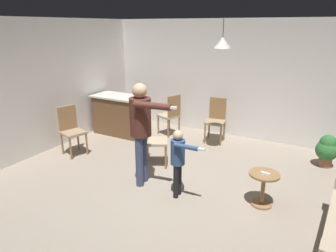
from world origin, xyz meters
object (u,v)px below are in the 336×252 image
at_px(kitchen_counter, 119,115).
at_px(dining_chair_near_wall, 216,118).
at_px(person_child, 178,156).
at_px(dining_chair_centre_back, 152,138).
at_px(dining_chair_by_counter, 171,113).
at_px(spare_remote_on_table, 265,174).
at_px(dining_chair_spare, 71,129).
at_px(person_adult, 141,124).
at_px(potted_plant_corner, 327,149).
at_px(side_table_by_couch, 263,185).

xyz_separation_m(kitchen_counter, dining_chair_near_wall, (2.24, 0.66, 0.07)).
distance_m(kitchen_counter, dining_chair_near_wall, 2.33).
bearing_deg(person_child, dining_chair_centre_back, -131.39).
xyz_separation_m(person_child, dining_chair_by_counter, (-1.43, 2.39, -0.13)).
bearing_deg(dining_chair_centre_back, spare_remote_on_table, 50.30).
xyz_separation_m(kitchen_counter, dining_chair_spare, (-0.09, -1.47, 0.07)).
bearing_deg(spare_remote_on_table, kitchen_counter, 157.80).
xyz_separation_m(kitchen_counter, person_adult, (1.88, -1.82, 0.58)).
bearing_deg(person_adult, dining_chair_by_counter, -171.66).
bearing_deg(spare_remote_on_table, potted_plant_corner, 69.43).
bearing_deg(spare_remote_on_table, person_child, -164.47).
xyz_separation_m(side_table_by_couch, person_child, (-1.21, -0.38, 0.35)).
relative_size(side_table_by_couch, dining_chair_spare, 0.52).
distance_m(kitchen_counter, dining_chair_centre_back, 1.99).
bearing_deg(person_adult, person_child, 74.90).
xyz_separation_m(dining_chair_centre_back, potted_plant_corner, (2.90, 1.53, -0.20)).
xyz_separation_m(person_adult, spare_remote_on_table, (1.93, 0.26, -0.52)).
bearing_deg(kitchen_counter, dining_chair_centre_back, -34.49).
bearing_deg(dining_chair_spare, dining_chair_near_wall, 148.98).
distance_m(person_adult, person_child, 0.81).
bearing_deg(dining_chair_by_counter, person_child, -129.97).
xyz_separation_m(side_table_by_couch, person_adult, (-1.91, -0.31, 0.73)).
xyz_separation_m(person_adult, person_child, (0.71, -0.08, -0.38)).
bearing_deg(person_child, person_adult, -98.39).
bearing_deg(potted_plant_corner, kitchen_counter, -174.94).
bearing_deg(person_child, dining_chair_spare, -101.30).
relative_size(kitchen_counter, dining_chair_spare, 1.26).
height_order(person_child, potted_plant_corner, person_child).
xyz_separation_m(side_table_by_couch, dining_chair_near_wall, (-1.55, 2.17, 0.22)).
relative_size(dining_chair_by_counter, potted_plant_corner, 1.59).
xyz_separation_m(side_table_by_couch, spare_remote_on_table, (0.02, -0.04, 0.21)).
xyz_separation_m(person_adult, dining_chair_centre_back, (-0.24, 0.69, -0.52)).
distance_m(dining_chair_centre_back, potted_plant_corner, 3.28).
bearing_deg(person_adult, potted_plant_corner, 120.86).
relative_size(kitchen_counter, dining_chair_near_wall, 1.26).
bearing_deg(dining_chair_centre_back, kitchen_counter, -153.06).
bearing_deg(potted_plant_corner, spare_remote_on_table, -110.57).
height_order(person_child, dining_chair_by_counter, person_child).
bearing_deg(dining_chair_spare, kitchen_counter, -167.01).
distance_m(person_child, dining_chair_spare, 2.71).
relative_size(dining_chair_by_counter, dining_chair_near_wall, 1.00).
distance_m(side_table_by_couch, dining_chair_centre_back, 2.19).
xyz_separation_m(person_child, dining_chair_centre_back, (-0.94, 0.77, -0.13)).
distance_m(dining_chair_near_wall, dining_chair_centre_back, 1.88).
xyz_separation_m(side_table_by_couch, dining_chair_by_counter, (-2.63, 2.01, 0.22)).
bearing_deg(person_adult, dining_chair_near_wall, 162.71).
bearing_deg(side_table_by_couch, dining_chair_by_counter, 142.66).
height_order(side_table_by_couch, dining_chair_centre_back, dining_chair_centre_back).
bearing_deg(side_table_by_couch, person_adult, -170.91).
height_order(person_adult, dining_chair_by_counter, person_adult).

